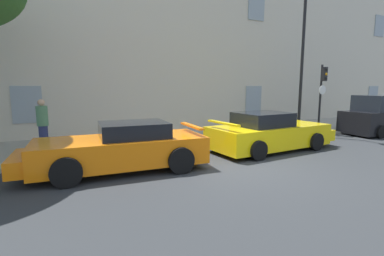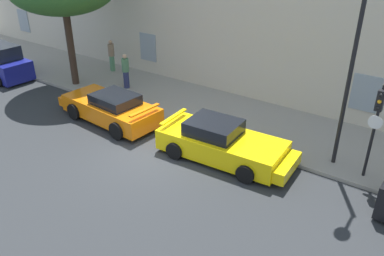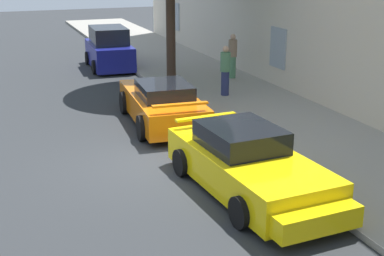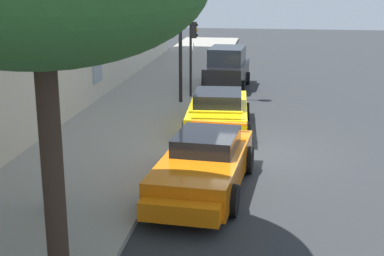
% 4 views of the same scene
% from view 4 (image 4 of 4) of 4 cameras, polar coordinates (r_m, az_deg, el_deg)
% --- Properties ---
extents(ground_plane, '(80.00, 80.00, 0.00)m').
position_cam_4_polar(ground_plane, '(16.59, 6.71, -2.46)').
color(ground_plane, '#2B2D30').
extents(sidewalk, '(60.00, 4.33, 0.14)m').
position_cam_4_polar(sidewalk, '(17.25, -8.48, -1.58)').
color(sidewalk, gray).
rests_on(sidewalk, ground).
extents(sportscar_red_lead, '(5.08, 2.32, 1.34)m').
position_cam_4_polar(sportscar_red_lead, '(13.30, 1.09, -4.10)').
color(sportscar_red_lead, orange).
rests_on(sportscar_red_lead, ground).
extents(sportscar_yellow_flank, '(5.06, 2.33, 1.40)m').
position_cam_4_polar(sportscar_yellow_flank, '(18.84, 2.73, 1.70)').
color(sportscar_yellow_flank, yellow).
rests_on(sportscar_yellow_flank, ground).
extents(hatchback_distant, '(3.81, 2.06, 1.91)m').
position_cam_4_polar(hatchback_distant, '(25.76, 3.60, 5.96)').
color(hatchback_distant, black).
rests_on(hatchback_distant, ground).
extents(traffic_light, '(0.44, 0.36, 3.22)m').
position_cam_4_polar(traffic_light, '(23.06, 0.06, 8.62)').
color(traffic_light, black).
rests_on(traffic_light, sidewalk).
extents(pedestrian_strolling, '(0.41, 0.41, 1.77)m').
position_cam_4_polar(pedestrian_strolling, '(12.22, -14.18, -4.24)').
color(pedestrian_strolling, navy).
rests_on(pedestrian_strolling, sidewalk).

